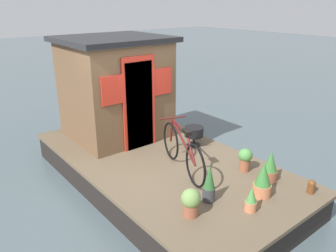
# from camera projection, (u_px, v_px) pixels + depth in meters

# --- Properties ---
(ground_plane) EXTENTS (60.00, 60.00, 0.00)m
(ground_plane) POSITION_uv_depth(u_px,v_px,m) (161.00, 183.00, 6.36)
(ground_plane) COLOR #4C5B60
(houseboat_deck) EXTENTS (5.29, 2.79, 0.51)m
(houseboat_deck) POSITION_uv_depth(u_px,v_px,m) (161.00, 171.00, 6.27)
(houseboat_deck) COLOR brown
(houseboat_deck) RESTS_ON ground_plane
(houseboat_cabin) EXTENTS (1.90, 2.06, 2.08)m
(houseboat_cabin) POSITION_uv_depth(u_px,v_px,m) (116.00, 87.00, 6.93)
(houseboat_cabin) COLOR brown
(houseboat_cabin) RESTS_ON houseboat_deck
(bicycle) EXTENTS (1.66, 0.66, 0.83)m
(bicycle) POSITION_uv_depth(u_px,v_px,m) (182.00, 150.00, 5.61)
(bicycle) COLOR black
(bicycle) RESTS_ON houseboat_deck
(potted_plant_thyme) EXTENTS (0.27, 0.27, 0.40)m
(potted_plant_thyme) POSITION_uv_depth(u_px,v_px,m) (191.00, 202.00, 4.47)
(potted_plant_thyme) COLOR #935138
(potted_plant_thyme) RESTS_ON houseboat_deck
(potted_plant_rosemary) EXTENTS (0.17, 0.17, 0.37)m
(potted_plant_rosemary) POSITION_uv_depth(u_px,v_px,m) (251.00, 200.00, 4.58)
(potted_plant_rosemary) COLOR #C6754C
(potted_plant_rosemary) RESTS_ON houseboat_deck
(potted_plant_ivy) EXTENTS (0.27, 0.27, 0.54)m
(potted_plant_ivy) POSITION_uv_depth(u_px,v_px,m) (263.00, 181.00, 4.91)
(potted_plant_ivy) COLOR #C6754C
(potted_plant_ivy) RESTS_ON houseboat_deck
(potted_plant_geranium) EXTENTS (0.19, 0.19, 0.58)m
(potted_plant_geranium) POSITION_uv_depth(u_px,v_px,m) (209.00, 184.00, 4.78)
(potted_plant_geranium) COLOR #38383D
(potted_plant_geranium) RESTS_ON houseboat_deck
(potted_plant_basil) EXTENTS (0.24, 0.24, 0.40)m
(potted_plant_basil) POSITION_uv_depth(u_px,v_px,m) (245.00, 158.00, 5.67)
(potted_plant_basil) COLOR #935138
(potted_plant_basil) RESTS_ON houseboat_deck
(potted_plant_sage) EXTENTS (0.24, 0.24, 0.50)m
(potted_plant_sage) POSITION_uv_depth(u_px,v_px,m) (270.00, 167.00, 5.36)
(potted_plant_sage) COLOR #935138
(potted_plant_sage) RESTS_ON houseboat_deck
(charcoal_grill) EXTENTS (0.38, 0.38, 0.39)m
(charcoal_grill) POSITION_uv_depth(u_px,v_px,m) (194.00, 132.00, 6.65)
(charcoal_grill) COLOR black
(charcoal_grill) RESTS_ON houseboat_deck
(mooring_bollard) EXTENTS (0.12, 0.12, 0.22)m
(mooring_bollard) POSITION_uv_depth(u_px,v_px,m) (311.00, 186.00, 5.04)
(mooring_bollard) COLOR brown
(mooring_bollard) RESTS_ON houseboat_deck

